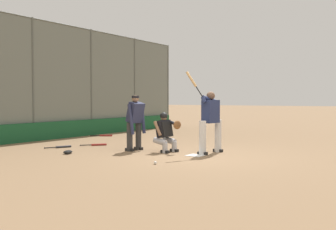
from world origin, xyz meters
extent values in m
plane|color=#846647|center=(0.00, 0.00, 0.00)|extent=(160.00, 160.00, 0.00)
cube|color=white|center=(0.00, 0.00, 0.01)|extent=(0.43, 0.43, 0.01)
cylinder|color=#515651|center=(-8.71, -6.68, 2.20)|extent=(0.08, 0.08, 4.41)
cylinder|color=#515651|center=(-5.81, -6.68, 2.20)|extent=(0.08, 0.08, 4.41)
cylinder|color=#515651|center=(-2.90, -6.68, 2.20)|extent=(0.08, 0.08, 4.41)
cylinder|color=#515651|center=(0.00, -6.68, 2.20)|extent=(0.08, 0.08, 4.41)
cube|color=slate|center=(0.00, -6.68, 2.20)|extent=(17.42, 0.01, 4.41)
cylinder|color=#515651|center=(0.00, -6.68, 4.38)|extent=(17.42, 0.06, 0.06)
cube|color=#19512D|center=(0.00, -6.58, 0.33)|extent=(17.07, 0.18, 0.66)
cylinder|color=silver|center=(-0.99, 0.17, 0.46)|extent=(0.19, 0.19, 0.92)
cube|color=black|center=(-0.99, 0.17, 0.04)|extent=(0.14, 0.29, 0.08)
cylinder|color=silver|center=(-0.23, 0.08, 0.46)|extent=(0.19, 0.19, 0.92)
cube|color=black|center=(-0.23, 0.08, 0.04)|extent=(0.14, 0.29, 0.08)
cube|color=navy|center=(-0.61, 0.13, 1.16)|extent=(0.53, 0.34, 0.63)
sphere|color=brown|center=(-0.61, 0.13, 1.59)|extent=(0.23, 0.23, 0.23)
cylinder|color=navy|center=(-0.61, 0.10, 1.48)|extent=(0.64, 0.23, 0.24)
cylinder|color=navy|center=(-0.31, 0.07, 1.48)|extent=(0.11, 0.15, 0.17)
sphere|color=black|center=(-0.31, 0.04, 1.55)|extent=(0.04, 0.04, 0.04)
cylinder|color=black|center=(-0.27, -0.04, 1.69)|extent=(0.12, 0.20, 0.30)
cylinder|color=tan|center=(-0.17, -0.23, 2.04)|extent=(0.20, 0.30, 0.43)
cylinder|color=#B7B7BC|center=(-0.33, -0.88, 0.14)|extent=(0.14, 0.14, 0.29)
cylinder|color=#B7B7BC|center=(-0.36, -1.07, 0.31)|extent=(0.24, 0.46, 0.22)
cube|color=black|center=(-0.33, -0.88, 0.04)|extent=(0.14, 0.27, 0.08)
cylinder|color=#B7B7BC|center=(0.05, -0.95, 0.14)|extent=(0.14, 0.14, 0.29)
cylinder|color=#B7B7BC|center=(0.02, -1.13, 0.31)|extent=(0.24, 0.46, 0.22)
cube|color=black|center=(0.05, -0.95, 0.04)|extent=(0.14, 0.27, 0.08)
cube|color=black|center=(-0.18, -1.14, 0.65)|extent=(0.47, 0.40, 0.52)
cube|color=black|center=(-0.15, -1.00, 0.65)|extent=(0.39, 0.19, 0.43)
sphere|color=#936B4C|center=(-0.18, -1.14, 0.98)|extent=(0.19, 0.19, 0.19)
sphere|color=black|center=(-0.18, -1.14, 1.01)|extent=(0.22, 0.22, 0.22)
cylinder|color=black|center=(-0.29, -0.89, 0.81)|extent=(0.34, 0.47, 0.15)
ellipsoid|color=brown|center=(-0.16, -0.68, 0.78)|extent=(0.31, 0.15, 0.24)
cylinder|color=#936B4C|center=(0.07, -1.18, 0.68)|extent=(0.13, 0.30, 0.42)
cylinder|color=#333333|center=(-0.11, -2.01, 0.41)|extent=(0.17, 0.17, 0.82)
cube|color=black|center=(-0.11, -2.01, 0.04)|extent=(0.13, 0.29, 0.08)
cylinder|color=#333333|center=(0.26, -2.03, 0.41)|extent=(0.17, 0.17, 0.82)
cube|color=black|center=(0.26, -2.03, 0.04)|extent=(0.13, 0.29, 0.08)
cube|color=#282D4C|center=(0.08, -1.96, 1.11)|extent=(0.47, 0.42, 0.63)
sphere|color=#936B4C|center=(0.08, -1.96, 1.51)|extent=(0.21, 0.21, 0.21)
cylinder|color=black|center=(0.08, -1.96, 1.56)|extent=(0.22, 0.22, 0.07)
cylinder|color=#282D4C|center=(-0.17, -1.88, 0.92)|extent=(0.15, 0.24, 0.87)
cylinder|color=#282D4C|center=(0.34, -1.92, 0.92)|extent=(0.13, 0.23, 0.87)
sphere|color=black|center=(-2.35, -6.18, 0.03)|extent=(0.04, 0.04, 0.04)
cylinder|color=black|center=(-2.46, -6.04, 0.03)|extent=(0.24, 0.30, 0.03)
cylinder|color=maroon|center=(-2.72, -5.70, 0.03)|extent=(0.35, 0.44, 0.07)
sphere|color=black|center=(1.32, -4.44, 0.03)|extent=(0.04, 0.04, 0.04)
cylinder|color=black|center=(1.16, -4.38, 0.03)|extent=(0.33, 0.16, 0.03)
cylinder|color=#28282D|center=(0.79, -4.22, 0.03)|extent=(0.46, 0.24, 0.07)
sphere|color=black|center=(0.23, -4.07, 0.03)|extent=(0.04, 0.04, 0.04)
cylinder|color=black|center=(0.09, -3.96, 0.03)|extent=(0.29, 0.24, 0.03)
cylinder|color=maroon|center=(-0.23, -3.71, 0.03)|extent=(0.42, 0.35, 0.07)
ellipsoid|color=black|center=(1.65, -3.07, 0.05)|extent=(0.28, 0.18, 0.10)
ellipsoid|color=black|center=(1.73, -2.99, 0.05)|extent=(0.10, 0.08, 0.08)
sphere|color=white|center=(1.74, -0.08, 0.04)|extent=(0.07, 0.07, 0.07)
camera|label=1|loc=(9.03, 5.13, 1.49)|focal=42.00mm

